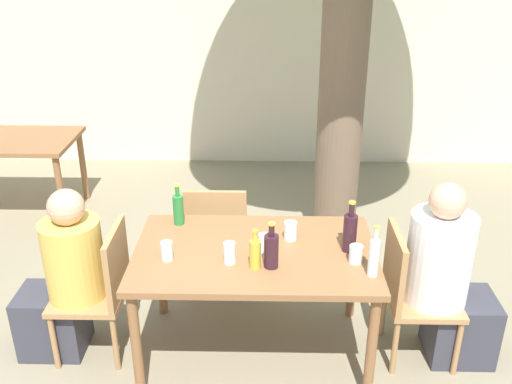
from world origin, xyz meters
TOP-DOWN VIEW (x-y plane):
  - ground_plane at (0.00, 0.00)m, footprint 30.00×30.00m
  - cafe_building_wall at (0.00, 3.42)m, footprint 10.00×0.08m
  - dining_table_front at (0.00, 0.00)m, footprint 1.46×0.92m
  - dining_table_back at (-2.38, 1.98)m, footprint 1.31×0.79m
  - patio_chair_0 at (-0.96, 0.00)m, footprint 0.44×0.44m
  - patio_chair_1 at (0.96, 0.00)m, footprint 0.44×0.44m
  - patio_chair_2 at (-0.29, 0.69)m, footprint 0.44×0.44m
  - person_seated_0 at (-1.19, -0.00)m, footprint 0.58×0.36m
  - person_seated_1 at (1.19, -0.00)m, footprint 0.59×0.39m
  - wine_bottle_0 at (0.10, -0.18)m, footprint 0.08×0.08m
  - wine_bottle_1 at (0.56, 0.01)m, footprint 0.08×0.08m
  - green_bottle_2 at (-0.51, 0.34)m, footprint 0.07×0.07m
  - water_bottle_3 at (0.66, -0.25)m, footprint 0.06×0.06m
  - oil_cruet_4 at (0.01, -0.19)m, footprint 0.06×0.06m
  - drinking_glass_0 at (-0.51, -0.11)m, footprint 0.07×0.07m
  - drinking_glass_1 at (-0.14, -0.14)m, footprint 0.07×0.07m
  - drinking_glass_2 at (0.05, -0.00)m, footprint 0.07×0.07m
  - drinking_glass_3 at (0.59, -0.12)m, footprint 0.08×0.08m
  - drinking_glass_4 at (0.22, 0.14)m, footprint 0.08×0.08m

SIDE VIEW (x-z plane):
  - ground_plane at x=0.00m, z-range 0.00..0.00m
  - patio_chair_0 at x=-0.96m, z-range 0.05..0.94m
  - patio_chair_1 at x=0.96m, z-range 0.05..0.94m
  - patio_chair_2 at x=-0.29m, z-range 0.05..0.94m
  - person_seated_0 at x=-1.19m, z-range -0.06..1.09m
  - person_seated_1 at x=1.19m, z-range -0.06..1.16m
  - dining_table_back at x=-2.38m, z-range 0.28..1.04m
  - dining_table_front at x=0.00m, z-range 0.30..1.06m
  - drinking_glass_3 at x=0.59m, z-range 0.76..0.87m
  - drinking_glass_2 at x=0.05m, z-range 0.76..0.87m
  - drinking_glass_0 at x=-0.51m, z-range 0.76..0.87m
  - drinking_glass_4 at x=0.22m, z-range 0.76..0.88m
  - drinking_glass_1 at x=-0.14m, z-range 0.76..0.89m
  - oil_cruet_4 at x=0.01m, z-range 0.73..0.98m
  - green_bottle_2 at x=-0.51m, z-range 0.73..1.01m
  - wine_bottle_0 at x=0.10m, z-range 0.73..1.01m
  - water_bottle_3 at x=0.66m, z-range 0.73..1.03m
  - wine_bottle_1 at x=0.56m, z-range 0.72..1.05m
  - cafe_building_wall at x=0.00m, z-range 0.00..2.80m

